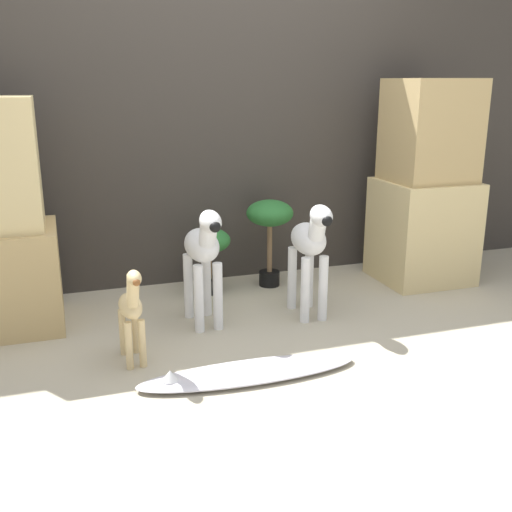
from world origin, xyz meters
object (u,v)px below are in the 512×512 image
object	(u,v)px
zebra_left	(204,252)
potted_palm_back	(208,247)
giraffe_figurine	(131,309)
zebra_right	(310,246)
potted_palm_front	(270,220)
surfboard	(247,372)

from	to	relation	value
zebra_left	potted_palm_back	distance (m)	0.56
zebra_left	giraffe_figurine	world-z (taller)	zebra_left
zebra_right	zebra_left	size ratio (longest dim) A/B	1.00
zebra_left	giraffe_figurine	bearing A→B (deg)	-141.61
potted_palm_back	zebra_left	bearing A→B (deg)	-106.51
zebra_left	potted_palm_front	xyz separation A→B (m)	(0.58, 0.54, 0.02)
surfboard	potted_palm_front	bearing A→B (deg)	65.92
zebra_left	potted_palm_back	world-z (taller)	zebra_left
potted_palm_front	potted_palm_back	world-z (taller)	potted_palm_front
giraffe_figurine	potted_palm_front	bearing A→B (deg)	41.02
zebra_left	potted_palm_back	xyz separation A→B (m)	(0.16, 0.53, -0.12)
potted_palm_front	zebra_right	bearing A→B (deg)	-86.62
zebra_right	potted_palm_front	distance (m)	0.60
zebra_right	potted_palm_front	xyz separation A→B (m)	(-0.04, 0.60, 0.02)
zebra_right	potted_palm_front	size ratio (longest dim) A/B	1.19
giraffe_figurine	zebra_right	bearing A→B (deg)	15.55
zebra_right	surfboard	world-z (taller)	zebra_right
potted_palm_back	surfboard	distance (m)	1.24
zebra_right	potted_palm_back	size ratio (longest dim) A/B	1.61
zebra_right	giraffe_figurine	xyz separation A→B (m)	(-1.06, -0.30, -0.15)
potted_palm_front	potted_palm_back	bearing A→B (deg)	-178.01
zebra_right	surfboard	bearing A→B (deg)	-133.27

